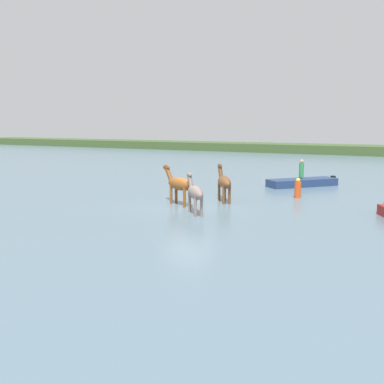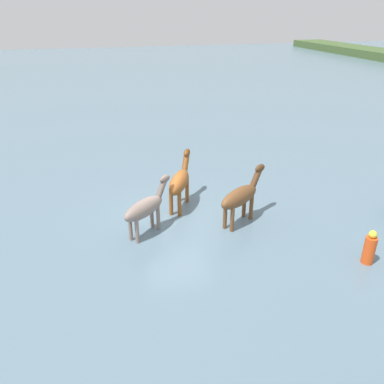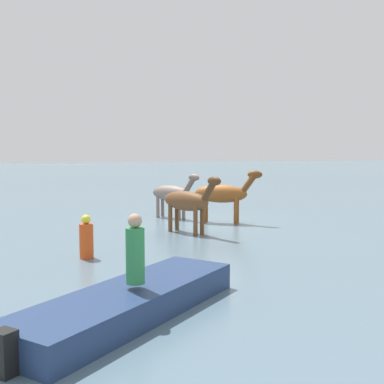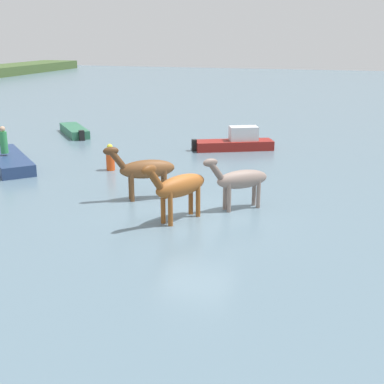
{
  "view_description": "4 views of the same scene",
  "coord_description": "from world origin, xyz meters",
  "px_view_note": "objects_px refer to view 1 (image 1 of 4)",
  "views": [
    {
      "loc": [
        9.21,
        -18.7,
        4.24
      ],
      "look_at": [
        0.45,
        -0.43,
        0.87
      ],
      "focal_mm": 39.22,
      "sensor_mm": 36.0,
      "label": 1
    },
    {
      "loc": [
        12.76,
        -2.74,
        7.17
      ],
      "look_at": [
        0.53,
        0.5,
        1.17
      ],
      "focal_mm": 36.51,
      "sensor_mm": 36.0,
      "label": 2
    },
    {
      "loc": [
        4.62,
        17.77,
        2.91
      ],
      "look_at": [
        0.53,
        0.24,
        1.2
      ],
      "focal_mm": 45.41,
      "sensor_mm": 36.0,
      "label": 3
    },
    {
      "loc": [
        -15.41,
        -4.54,
        5.67
      ],
      "look_at": [
        -0.11,
        0.05,
        0.8
      ],
      "focal_mm": 49.18,
      "sensor_mm": 36.0,
      "label": 4
    }
  ],
  "objects_px": {
    "horse_dark_mare": "(195,193)",
    "horse_dun_straggler": "(224,182)",
    "boat_motor_center": "(302,183)",
    "buoy_channel_marker": "(298,189)",
    "person_watcher_seated": "(301,169)",
    "horse_pinto_flank": "(179,184)"
  },
  "relations": [
    {
      "from": "horse_dark_mare",
      "to": "buoy_channel_marker",
      "type": "height_order",
      "value": "horse_dark_mare"
    },
    {
      "from": "horse_dark_mare",
      "to": "horse_pinto_flank",
      "type": "height_order",
      "value": "horse_pinto_flank"
    },
    {
      "from": "boat_motor_center",
      "to": "horse_dun_straggler",
      "type": "bearing_deg",
      "value": 24.76
    },
    {
      "from": "boat_motor_center",
      "to": "buoy_channel_marker",
      "type": "xyz_separation_m",
      "value": [
        0.63,
        -4.64,
        0.34
      ]
    },
    {
      "from": "horse_dark_mare",
      "to": "buoy_channel_marker",
      "type": "distance_m",
      "value": 7.24
    },
    {
      "from": "horse_dark_mare",
      "to": "horse_dun_straggler",
      "type": "distance_m",
      "value": 3.41
    },
    {
      "from": "person_watcher_seated",
      "to": "buoy_channel_marker",
      "type": "relative_size",
      "value": 1.04
    },
    {
      "from": "horse_dark_mare",
      "to": "horse_pinto_flank",
      "type": "relative_size",
      "value": 0.83
    },
    {
      "from": "person_watcher_seated",
      "to": "horse_dun_straggler",
      "type": "bearing_deg",
      "value": -108.94
    },
    {
      "from": "person_watcher_seated",
      "to": "buoy_channel_marker",
      "type": "distance_m",
      "value": 4.79
    },
    {
      "from": "horse_dark_mare",
      "to": "horse_pinto_flank",
      "type": "bearing_deg",
      "value": 6.12
    },
    {
      "from": "horse_dark_mare",
      "to": "person_watcher_seated",
      "type": "xyz_separation_m",
      "value": [
        2.73,
        11.02,
        0.14
      ]
    },
    {
      "from": "boat_motor_center",
      "to": "horse_dark_mare",
      "type": "bearing_deg",
      "value": 30.03
    },
    {
      "from": "horse_pinto_flank",
      "to": "buoy_channel_marker",
      "type": "height_order",
      "value": "horse_pinto_flank"
    },
    {
      "from": "horse_pinto_flank",
      "to": "boat_motor_center",
      "type": "relative_size",
      "value": 0.56
    },
    {
      "from": "buoy_channel_marker",
      "to": "horse_dun_straggler",
      "type": "bearing_deg",
      "value": -138.92
    },
    {
      "from": "horse_pinto_flank",
      "to": "person_watcher_seated",
      "type": "distance_m",
      "value": 10.4
    },
    {
      "from": "horse_dun_straggler",
      "to": "person_watcher_seated",
      "type": "distance_m",
      "value": 8.05
    },
    {
      "from": "horse_dark_mare",
      "to": "person_watcher_seated",
      "type": "relative_size",
      "value": 1.71
    },
    {
      "from": "horse_dark_mare",
      "to": "person_watcher_seated",
      "type": "height_order",
      "value": "horse_dark_mare"
    },
    {
      "from": "horse_dark_mare",
      "to": "boat_motor_center",
      "type": "relative_size",
      "value": 0.46
    },
    {
      "from": "horse_dun_straggler",
      "to": "boat_motor_center",
      "type": "height_order",
      "value": "horse_dun_straggler"
    }
  ]
}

